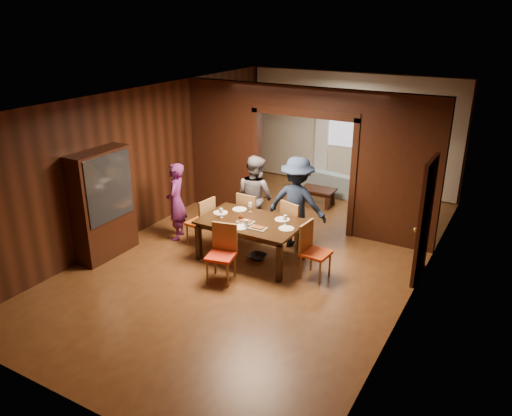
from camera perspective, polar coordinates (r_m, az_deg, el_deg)
The scene contains 32 objects.
floor at distance 9.45m, azimuth 1.11°, elevation -5.14°, with size 9.00×9.00×0.00m, color #563018.
ceiling at distance 8.55m, azimuth 1.25°, elevation 12.51°, with size 5.50×9.00×0.02m, color silver.
room_walls at distance 10.50m, azimuth 6.12°, elevation 6.31°, with size 5.52×9.01×2.90m.
person_purple at distance 9.88m, azimuth -9.11°, elevation 0.71°, with size 0.57×0.37×1.55m, color #632265.
person_grey at distance 9.83m, azimuth -0.09°, elevation 1.28°, with size 0.82×0.64×1.68m, color #5B5961.
person_navy at distance 9.43m, azimuth 4.70°, elevation 0.61°, with size 1.14×0.66×1.77m, color #192640.
sofa at distance 12.66m, azimuth 8.81°, elevation 3.08°, with size 2.00×0.78×0.58m, color #89A6B3.
serving_bowl at distance 8.89m, azimuth 0.17°, elevation -1.24°, with size 0.33×0.33×0.08m, color black.
dining_table at distance 9.06m, azimuth -0.57°, elevation -3.68°, with size 1.81×1.12×0.76m, color black.
coffee_table at distance 11.78m, azimuth 7.04°, elevation 1.29°, with size 0.80×0.50×0.40m, color black.
chair_left at distance 9.65m, azimuth -6.43°, elevation -1.50°, with size 0.44×0.44×0.97m, color orange, non-canonical shape.
chair_right at distance 8.46m, azimuth 6.88°, elevation -4.96°, with size 0.44×0.44×0.97m, color #C73E12, non-canonical shape.
chair_far_l at distance 9.88m, azimuth -0.49°, elevation -0.80°, with size 0.44×0.44×0.97m, color #DD4A14, non-canonical shape.
chair_far_r at distance 9.49m, azimuth 4.62°, elevation -1.85°, with size 0.44×0.44×0.97m, color orange, non-canonical shape.
chair_near at distance 8.33m, azimuth -4.04°, elevation -5.29°, with size 0.44×0.44×0.97m, color red, non-canonical shape.
hutch at distance 9.40m, azimuth -17.06°, elevation 0.39°, with size 0.40×1.20×2.00m, color black.
door_right at distance 8.65m, azimuth 18.74°, elevation -1.31°, with size 0.06×0.90×2.10m, color black.
window_far at distance 12.78m, azimuth 10.86°, elevation 9.67°, with size 1.20×0.03×1.30m, color silver.
curtain_left at distance 13.10m, azimuth 7.55°, elevation 8.13°, with size 0.35×0.06×2.40m, color white.
curtain_right at distance 12.63m, azimuth 13.89°, elevation 7.19°, with size 0.35×0.06×2.40m, color white.
plate_left at distance 9.27m, azimuth -4.08°, elevation -0.54°, with size 0.27×0.27×0.01m, color silver.
plate_far_l at distance 9.41m, azimuth -1.90°, elevation -0.14°, with size 0.27×0.27×0.01m, color white.
plate_far_r at distance 8.96m, azimuth 3.01°, elevation -1.32°, with size 0.27×0.27×0.01m, color silver.
plate_right at distance 8.59m, azimuth 3.48°, elevation -2.36°, with size 0.27×0.27×0.01m, color silver.
plate_near at distance 8.63m, azimuth -1.87°, elevation -2.21°, with size 0.27×0.27×0.01m, color silver.
platter_a at distance 8.84m, azimuth -1.20°, elevation -1.53°, with size 0.30×0.20×0.04m, color gray.
platter_b at distance 8.58m, azimuth 0.23°, elevation -2.27°, with size 0.30×0.20×0.04m, color gray.
wineglass_left at distance 9.03m, azimuth -4.00°, elevation -0.57°, with size 0.08×0.08×0.18m, color silver, non-canonical shape.
wineglass_far at distance 9.28m, azimuth -0.67°, elevation 0.11°, with size 0.08×0.08×0.18m, color silver, non-canonical shape.
wineglass_right at distance 8.72m, azimuth 3.36°, elevation -1.38°, with size 0.08×0.08×0.18m, color silver, non-canonical shape.
tumbler at distance 8.61m, azimuth -1.12°, elevation -1.79°, with size 0.07×0.07×0.14m, color silver.
condiment_jar at distance 8.91m, azimuth -1.74°, elevation -1.08°, with size 0.08×0.08×0.11m, color #532513, non-canonical shape.
Camera 1 is at (4.01, -7.43, 4.23)m, focal length 35.00 mm.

